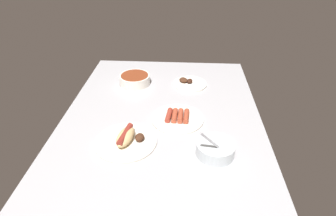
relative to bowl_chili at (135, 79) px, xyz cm
name	(u,v)px	position (x,y,z in cm)	size (l,w,h in cm)	color
ground_plane	(162,117)	(29.17, 17.34, -4.40)	(120.00, 90.00, 3.00)	#B2B2B7
bowl_chili	(135,79)	(0.00, 0.00, 0.00)	(16.59, 16.59, 5.30)	white
plate_sausages	(177,118)	(33.01, 24.57, -1.94)	(23.52, 23.52, 3.37)	white
plate_hotdog_assembled	(126,139)	(50.43, 4.69, -1.21)	(24.89, 24.89, 5.61)	white
plate_grilled_meat	(189,83)	(-0.85, 29.80, -2.10)	(18.43, 18.43, 3.36)	white
bowl_coleslaw	(215,148)	(54.91, 39.60, -0.08)	(14.74, 14.74, 14.53)	silver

